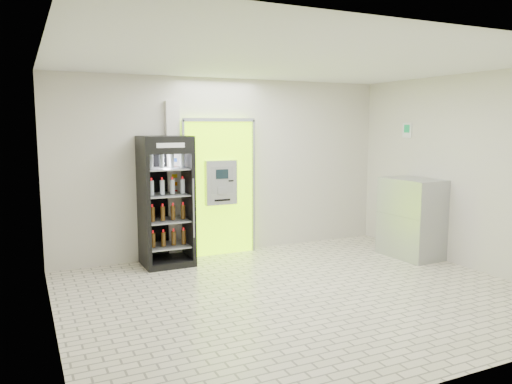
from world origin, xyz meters
TOP-DOWN VIEW (x-y plane):
  - ground at (0.00, 0.00)m, footprint 6.00×6.00m
  - room_shell at (0.00, 0.00)m, footprint 6.00×6.00m
  - atm_assembly at (-0.20, 2.41)m, footprint 1.30×0.24m
  - pillar at (-0.98, 2.45)m, footprint 0.22×0.11m
  - beverage_cooler at (-1.20, 2.16)m, footprint 0.77×0.73m
  - steel_cabinet at (2.66, 0.84)m, footprint 0.72×1.03m
  - exit_sign at (2.99, 1.40)m, footprint 0.02×0.22m

SIDE VIEW (x-z plane):
  - ground at x=0.00m, z-range 0.00..0.00m
  - steel_cabinet at x=2.66m, z-range 0.00..1.33m
  - beverage_cooler at x=-1.20m, z-range -0.04..2.01m
  - atm_assembly at x=-0.20m, z-range 0.01..2.34m
  - pillar at x=-0.98m, z-range 0.00..2.60m
  - room_shell at x=0.00m, z-range -1.16..4.84m
  - exit_sign at x=2.99m, z-range 1.99..2.25m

